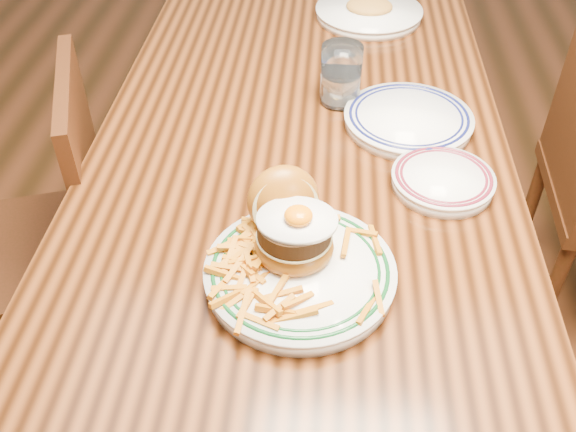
# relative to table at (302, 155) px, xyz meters

# --- Properties ---
(floor) EXTENTS (6.00, 6.00, 0.00)m
(floor) POSITION_rel_table_xyz_m (0.00, 0.00, -0.66)
(floor) COLOR black
(floor) RESTS_ON ground
(table) EXTENTS (0.85, 1.60, 0.75)m
(table) POSITION_rel_table_xyz_m (0.00, 0.00, 0.00)
(table) COLOR black
(table) RESTS_ON floor
(chair_left) EXTENTS (0.51, 0.51, 0.86)m
(chair_left) POSITION_rel_table_xyz_m (-0.59, -0.09, -0.20)
(chair_left) COLOR #3E190D
(chair_left) RESTS_ON floor
(main_plate) EXTENTS (0.31, 0.32, 0.15)m
(main_plate) POSITION_rel_table_xyz_m (0.02, -0.44, 0.13)
(main_plate) COLOR white
(main_plate) RESTS_ON table
(side_plate) EXTENTS (0.19, 0.19, 0.03)m
(side_plate) POSITION_rel_table_xyz_m (0.27, -0.20, 0.11)
(side_plate) COLOR white
(side_plate) RESTS_ON table
(rear_plate) EXTENTS (0.27, 0.27, 0.03)m
(rear_plate) POSITION_rel_table_xyz_m (0.22, 0.00, 0.10)
(rear_plate) COLOR white
(rear_plate) RESTS_ON table
(water_glass) EXTENTS (0.09, 0.09, 0.13)m
(water_glass) POSITION_rel_table_xyz_m (0.08, 0.09, 0.15)
(water_glass) COLOR white
(water_glass) RESTS_ON table
(far_plate) EXTENTS (0.29, 0.29, 0.05)m
(far_plate) POSITION_rel_table_xyz_m (0.15, 0.52, 0.11)
(far_plate) COLOR white
(far_plate) RESTS_ON table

